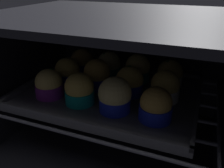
{
  "coord_description": "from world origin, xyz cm",
  "views": [
    {
      "loc": [
        21.26,
        -30.79,
        43.27
      ],
      "look_at": [
        0.0,
        22.23,
        17.13
      ],
      "focal_mm": 37.69,
      "sensor_mm": 36.0,
      "label": 1
    }
  ],
  "objects": [
    {
      "name": "muffin_row1_col1",
      "position": [
        -4.5,
        22.49,
        18.9
      ],
      "size": [
        7.2,
        7.2,
        8.23
      ],
      "color": "#1928B7",
      "rests_on": "baking_tray"
    },
    {
      "name": "muffin_row2_col1",
      "position": [
        -4.7,
        31.26,
        18.64
      ],
      "size": [
        7.16,
        7.16,
        7.77
      ],
      "color": "#0C8C84",
      "rests_on": "baking_tray"
    },
    {
      "name": "muffin_row2_col0",
      "position": [
        -13.99,
        31.54,
        18.52
      ],
      "size": [
        7.21,
        7.21,
        7.55
      ],
      "color": "#1928B7",
      "rests_on": "baking_tray"
    },
    {
      "name": "muffin_row1_col0",
      "position": [
        -13.7,
        22.3,
        18.49
      ],
      "size": [
        7.15,
        7.15,
        7.56
      ],
      "color": "#1928B7",
      "rests_on": "baking_tray"
    },
    {
      "name": "oven_rack",
      "position": [
        0.0,
        22.0,
        13.6
      ],
      "size": [
        54.8,
        42.0,
        0.8
      ],
      "color": "#51515B",
      "rests_on": "oven_cavity"
    },
    {
      "name": "muffin_row0_col0",
      "position": [
        -13.73,
        13.52,
        18.31
      ],
      "size": [
        7.15,
        7.15,
        7.23
      ],
      "color": "#7A238C",
      "rests_on": "baking_tray"
    },
    {
      "name": "muffin_row2_col2",
      "position": [
        4.4,
        31.23,
        18.89
      ],
      "size": [
        7.16,
        7.16,
        8.07
      ],
      "color": "#0C8C84",
      "rests_on": "baking_tray"
    },
    {
      "name": "muffin_row1_col2",
      "position": [
        4.9,
        22.25,
        18.56
      ],
      "size": [
        7.19,
        7.19,
        7.66
      ],
      "color": "#1928B7",
      "rests_on": "baking_tray"
    },
    {
      "name": "muffin_row0_col1",
      "position": [
        -4.74,
        13.15,
        18.57
      ],
      "size": [
        7.15,
        7.15,
        7.72
      ],
      "color": "#0C8C84",
      "rests_on": "baking_tray"
    },
    {
      "name": "muffin_row2_col3",
      "position": [
        13.6,
        31.72,
        18.38
      ],
      "size": [
        7.15,
        7.15,
        7.32
      ],
      "color": "silver",
      "rests_on": "baking_tray"
    },
    {
      "name": "baking_tray",
      "position": [
        0.0,
        22.23,
        14.67
      ],
      "size": [
        44.96,
        35.87,
        2.2
      ],
      "color": "#4C4C51",
      "rests_on": "oven_rack"
    },
    {
      "name": "oven_cavity",
      "position": [
        0.0,
        26.25,
        17.0
      ],
      "size": [
        59.0,
        47.0,
        37.0
      ],
      "color": "black",
      "rests_on": "ground"
    },
    {
      "name": "muffin_row0_col2",
      "position": [
        4.45,
        12.85,
        18.84
      ],
      "size": [
        7.58,
        7.58,
        8.2
      ],
      "color": "#1928B7",
      "rests_on": "baking_tray"
    },
    {
      "name": "muffin_row0_col3",
      "position": [
        13.78,
        12.75,
        18.39
      ],
      "size": [
        7.15,
        7.15,
        7.42
      ],
      "color": "#1928B7",
      "rests_on": "baking_tray"
    },
    {
      "name": "muffin_row1_col3",
      "position": [
        13.97,
        22.48,
        18.58
      ],
      "size": [
        7.15,
        7.15,
        7.69
      ],
      "color": "silver",
      "rests_on": "baking_tray"
    }
  ]
}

